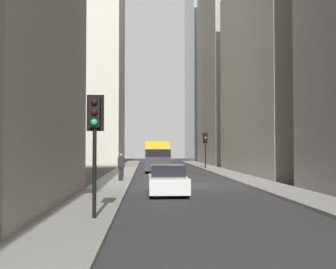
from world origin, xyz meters
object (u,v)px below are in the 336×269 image
object	(u,v)px
delivery_truck	(157,156)
traffic_light_midblock	(205,142)
traffic_light_foreground	(95,127)
discarded_bottle	(124,179)
sedan_white	(168,181)
pedestrian	(121,166)

from	to	relation	value
delivery_truck	traffic_light_midblock	world-z (taller)	traffic_light_midblock
traffic_light_foreground	traffic_light_midblock	bearing A→B (deg)	-13.68
delivery_truck	traffic_light_midblock	bearing A→B (deg)	-44.17
discarded_bottle	sedan_white	bearing A→B (deg)	-159.50
delivery_truck	traffic_light_foreground	xyz separation A→B (m)	(-26.91, 2.57, 1.38)
traffic_light_foreground	traffic_light_midblock	distance (m)	33.33
sedan_white	discarded_bottle	size ratio (longest dim) A/B	15.93
traffic_light_midblock	discarded_bottle	bearing A→B (deg)	157.02
sedan_white	pedestrian	bearing A→B (deg)	20.61
delivery_truck	traffic_light_midblock	size ratio (longest dim) A/B	1.72
traffic_light_midblock	pedestrian	distance (m)	19.59
sedan_white	traffic_light_midblock	distance (m)	25.45
discarded_bottle	traffic_light_foreground	bearing A→B (deg)	179.46
pedestrian	discarded_bottle	xyz separation A→B (m)	(-0.46, -0.19, -0.84)
traffic_light_foreground	traffic_light_midblock	xyz separation A→B (m)	(32.39, -7.88, 0.05)
pedestrian	delivery_truck	bearing A→B (deg)	-12.00
traffic_light_midblock	discarded_bottle	size ratio (longest dim) A/B	13.91
delivery_truck	sedan_white	xyz separation A→B (m)	(-19.32, -0.00, -0.80)
sedan_white	traffic_light_midblock	bearing A→B (deg)	-12.10
sedan_white	traffic_light_foreground	xyz separation A→B (m)	(-7.60, 2.57, 2.18)
sedan_white	discarded_bottle	world-z (taller)	sedan_white
traffic_light_midblock	pedestrian	size ratio (longest dim) A/B	2.15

